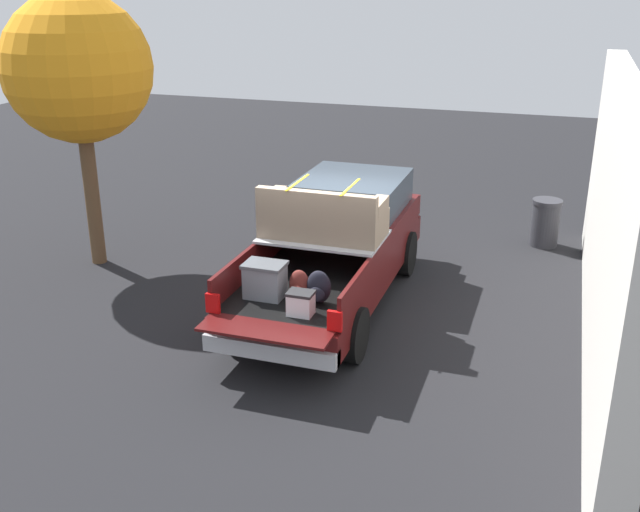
% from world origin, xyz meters
% --- Properties ---
extents(ground_plane, '(40.00, 40.00, 0.00)m').
position_xyz_m(ground_plane, '(0.00, 0.00, 0.00)').
color(ground_plane, black).
extents(pickup_truck, '(6.05, 2.06, 2.23)m').
position_xyz_m(pickup_truck, '(0.37, 0.00, 0.98)').
color(pickup_truck, '#470F0F').
rests_on(pickup_truck, ground_plane).
extents(building_facade, '(10.22, 0.36, 3.89)m').
position_xyz_m(building_facade, '(-0.03, -4.24, 1.94)').
color(building_facade, silver).
rests_on(building_facade, ground_plane).
extents(tree_background, '(2.66, 2.66, 5.04)m').
position_xyz_m(tree_background, '(0.46, 4.91, 3.68)').
color(tree_background, brown).
rests_on(tree_background, ground_plane).
extents(trash_can, '(0.60, 0.60, 0.98)m').
position_xyz_m(trash_can, '(4.21, -3.28, 0.50)').
color(trash_can, '#2D2D33').
rests_on(trash_can, ground_plane).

